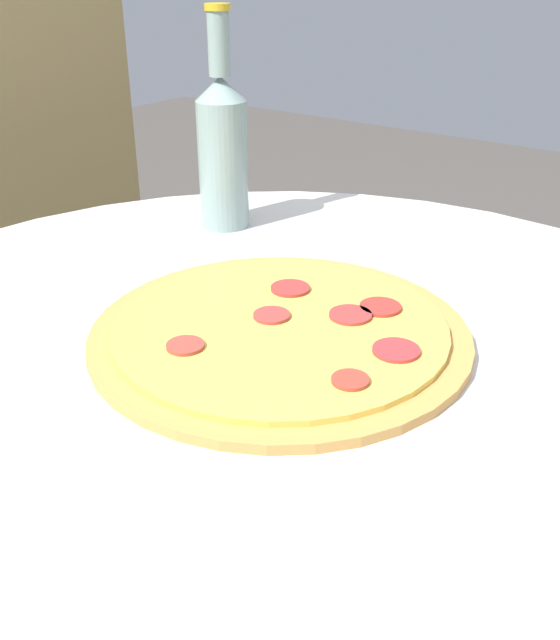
# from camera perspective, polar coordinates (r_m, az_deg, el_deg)

# --- Properties ---
(table) EXTENTS (1.04, 1.04, 0.73)m
(table) POSITION_cam_1_polar(r_m,az_deg,el_deg) (0.77, -0.11, -12.88)
(table) COLOR silver
(table) RESTS_ON ground_plane
(pizza) EXTENTS (0.37, 0.37, 0.02)m
(pizza) POSITION_cam_1_polar(r_m,az_deg,el_deg) (0.70, 0.07, -0.89)
(pizza) COLOR #C68E47
(pizza) RESTS_ON table
(beer_bottle) EXTENTS (0.07, 0.07, 0.29)m
(beer_bottle) POSITION_cam_1_polar(r_m,az_deg,el_deg) (0.98, -4.62, 13.68)
(beer_bottle) COLOR gray
(beer_bottle) RESTS_ON table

